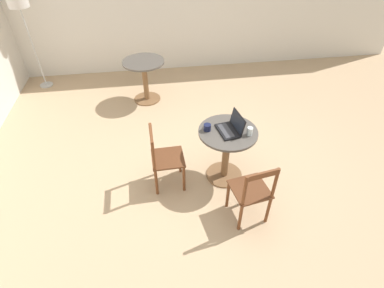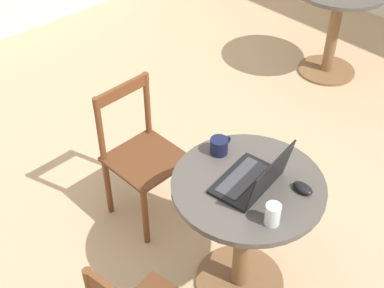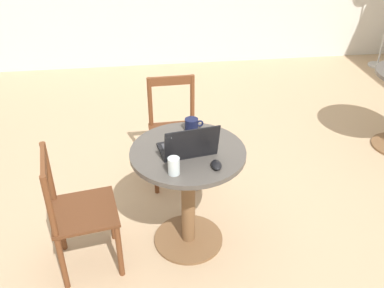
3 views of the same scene
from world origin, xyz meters
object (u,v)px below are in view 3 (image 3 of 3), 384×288
Objects in this scene: cafe_table_near at (188,180)px; mug at (192,125)px; chair_near_left at (77,213)px; mouse at (216,165)px; laptop at (188,146)px; drinking_glass at (174,166)px; chair_near_back at (174,132)px.

mug reaches higher than cafe_table_near.
mouse is at bearing -5.59° from chair_near_left.
cafe_table_near is at bearing 9.45° from chair_near_left.
laptop reaches higher than mouse.
cafe_table_near is 6.03× the size of mug.
chair_near_left reaches higher than drinking_glass.
chair_near_left is at bearing 169.34° from drinking_glass.
mouse is 0.45m from mug.
cafe_table_near is 0.88× the size of chair_near_back.
chair_near_back is 0.88m from laptop.
cafe_table_near is 0.88× the size of chair_near_left.
cafe_table_near is 0.34m from mouse.
chair_near_back is 8.29× the size of drinking_glass.
chair_near_left is at bearing -127.06° from chair_near_back.
laptop is 3.62× the size of mouse.
mouse is 0.81× the size of mug.
chair_near_back is 2.34× the size of laptop.
cafe_table_near is 0.71m from chair_near_left.
chair_near_left reaches higher than mouse.
cafe_table_near is at bearing 125.38° from mouse.
laptop is 2.94× the size of mug.
laptop reaches higher than chair_near_left.
laptop is 0.28m from mug.
mug is at bearing -81.95° from chair_near_back.
mouse is (0.14, -0.20, 0.24)m from cafe_table_near.
chair_near_left is (-0.69, -0.12, -0.09)m from cafe_table_near.
chair_near_left is at bearing -170.55° from cafe_table_near.
drinking_glass is (-0.25, -0.03, 0.04)m from mouse.
chair_near_left is 0.90m from mug.
mouse is 0.98× the size of drinking_glass.
chair_near_left is 8.46× the size of mouse.
laptop is at bearing 62.25° from drinking_glass.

